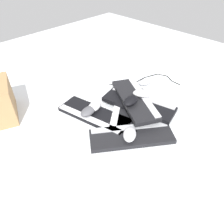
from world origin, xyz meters
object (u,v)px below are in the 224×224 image
mouse_4 (94,106)px  keyboard_3 (139,104)px  mouse_1 (142,93)px  mouse_6 (88,111)px  mouse_5 (131,101)px  mouse_3 (142,93)px  mouse_0 (130,134)px  keyboard_4 (135,99)px  keyboard_1 (94,115)px  mouse_2 (145,82)px  keyboard_2 (131,136)px  keyboard_0 (126,109)px

mouse_4 → keyboard_3: bearing=124.7°
mouse_1 → mouse_6: mouse_1 is taller
mouse_4 → mouse_5: (0.13, -0.17, 0.06)m
keyboard_3 → mouse_3: bearing=30.3°
mouse_0 → keyboard_4: bearing=-0.2°
keyboard_1 → keyboard_4: bearing=-28.2°
mouse_0 → mouse_5: 0.22m
keyboard_3 → mouse_2: size_ratio=4.20×
mouse_5 → keyboard_4: bearing=12.3°
keyboard_2 → mouse_4: (0.01, 0.30, 0.04)m
keyboard_1 → mouse_3: mouse_3 is taller
mouse_5 → keyboard_0: bearing=67.4°
keyboard_0 → mouse_1: bearing=-27.7°
keyboard_4 → keyboard_1: bearing=151.8°
mouse_1 → mouse_3: mouse_1 is taller
keyboard_2 → keyboard_1: bearing=94.5°
mouse_2 → mouse_5: bearing=-143.6°
mouse_6 → keyboard_1: bearing=-38.8°
mouse_1 → mouse_5: size_ratio=1.00×
keyboard_4 → keyboard_2: bearing=-143.5°
keyboard_1 → keyboard_3: size_ratio=1.00×
keyboard_0 → mouse_2: size_ratio=4.04×
mouse_5 → mouse_3: bearing=13.8°
keyboard_0 → keyboard_3: 0.09m
keyboard_2 → mouse_2: mouse_2 is taller
keyboard_2 → mouse_6: (-0.05, 0.29, 0.04)m
keyboard_3 → mouse_2: keyboard_3 is taller
keyboard_4 → mouse_3: keyboard_4 is taller
mouse_3 → keyboard_3: bearing=-36.4°
keyboard_3 → mouse_4: size_ratio=4.20×
keyboard_3 → mouse_0: mouse_0 is taller
keyboard_2 → mouse_1: size_ratio=4.01×
mouse_3 → mouse_1: bearing=-31.2°
keyboard_1 → mouse_3: (0.38, -0.06, 0.01)m
mouse_0 → mouse_1: bearing=-8.0°
mouse_4 → mouse_0: bearing=67.0°
mouse_0 → keyboard_3: bearing=-5.6°
mouse_1 → mouse_6: (-0.29, 0.16, -0.06)m
mouse_0 → mouse_1: 0.30m
keyboard_2 → mouse_1: (0.24, 0.13, 0.10)m
keyboard_3 → mouse_2: (0.26, 0.15, -0.02)m
keyboard_4 → mouse_1: bearing=-33.5°
mouse_0 → mouse_4: bearing=49.4°
keyboard_3 → mouse_6: 0.31m
mouse_0 → mouse_2: 0.58m
keyboard_0 → keyboard_2: bearing=-130.8°
mouse_3 → mouse_2: bearing=142.0°
keyboard_3 → mouse_0: size_ratio=4.20×
keyboard_0 → mouse_5: size_ratio=4.04×
mouse_6 → keyboard_2: bearing=-87.7°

